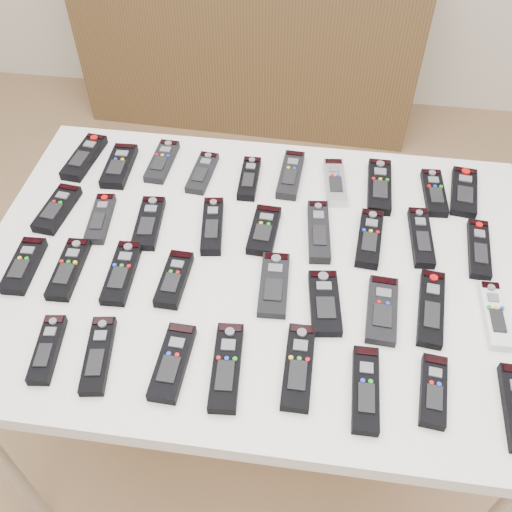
# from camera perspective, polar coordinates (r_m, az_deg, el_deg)

# --- Properties ---
(ground) EXTENTS (4.00, 4.00, 0.00)m
(ground) POSITION_cam_1_polar(r_m,az_deg,el_deg) (1.92, -2.52, -17.47)
(ground) COLOR #9C7E4F
(ground) RESTS_ON ground
(table) EXTENTS (1.25, 0.88, 0.78)m
(table) POSITION_cam_1_polar(r_m,az_deg,el_deg) (1.33, 0.00, -2.26)
(table) COLOR white
(table) RESTS_ON ground
(sideboard) EXTENTS (1.60, 0.44, 0.80)m
(sideboard) POSITION_cam_1_polar(r_m,az_deg,el_deg) (2.91, -0.73, 20.50)
(sideboard) COLOR #523620
(sideboard) RESTS_ON ground
(remote_0) EXTENTS (0.07, 0.18, 0.02)m
(remote_0) POSITION_cam_1_polar(r_m,az_deg,el_deg) (1.60, -16.78, 9.44)
(remote_0) COLOR black
(remote_0) RESTS_ON table
(remote_1) EXTENTS (0.07, 0.16, 0.02)m
(remote_1) POSITION_cam_1_polar(r_m,az_deg,el_deg) (1.55, -13.52, 8.76)
(remote_1) COLOR black
(remote_1) RESTS_ON table
(remote_2) EXTENTS (0.06, 0.16, 0.02)m
(remote_2) POSITION_cam_1_polar(r_m,az_deg,el_deg) (1.55, -9.37, 9.33)
(remote_2) COLOR black
(remote_2) RESTS_ON table
(remote_3) EXTENTS (0.06, 0.16, 0.02)m
(remote_3) POSITION_cam_1_polar(r_m,az_deg,el_deg) (1.50, -5.38, 8.29)
(remote_3) COLOR black
(remote_3) RESTS_ON table
(remote_4) EXTENTS (0.05, 0.15, 0.02)m
(remote_4) POSITION_cam_1_polar(r_m,az_deg,el_deg) (1.47, -0.68, 7.77)
(remote_4) COLOR black
(remote_4) RESTS_ON table
(remote_5) EXTENTS (0.06, 0.17, 0.02)m
(remote_5) POSITION_cam_1_polar(r_m,az_deg,el_deg) (1.48, 3.48, 8.11)
(remote_5) COLOR black
(remote_5) RESTS_ON table
(remote_6) EXTENTS (0.07, 0.17, 0.02)m
(remote_6) POSITION_cam_1_polar(r_m,az_deg,el_deg) (1.47, 7.88, 7.31)
(remote_6) COLOR #B7B7BC
(remote_6) RESTS_ON table
(remote_7) EXTENTS (0.06, 0.19, 0.02)m
(remote_7) POSITION_cam_1_polar(r_m,az_deg,el_deg) (1.48, 12.24, 6.83)
(remote_7) COLOR black
(remote_7) RESTS_ON table
(remote_8) EXTENTS (0.06, 0.16, 0.02)m
(remote_8) POSITION_cam_1_polar(r_m,az_deg,el_deg) (1.50, 17.39, 6.06)
(remote_8) COLOR black
(remote_8) RESTS_ON table
(remote_9) EXTENTS (0.08, 0.18, 0.02)m
(remote_9) POSITION_cam_1_polar(r_m,az_deg,el_deg) (1.53, 20.08, 6.06)
(remote_9) COLOR black
(remote_9) RESTS_ON table
(remote_10) EXTENTS (0.07, 0.16, 0.02)m
(remote_10) POSITION_cam_1_polar(r_m,az_deg,el_deg) (1.47, -19.25, 4.48)
(remote_10) COLOR black
(remote_10) RESTS_ON table
(remote_11) EXTENTS (0.06, 0.16, 0.02)m
(remote_11) POSITION_cam_1_polar(r_m,az_deg,el_deg) (1.41, -15.28, 3.64)
(remote_11) COLOR black
(remote_11) RESTS_ON table
(remote_12) EXTENTS (0.07, 0.17, 0.02)m
(remote_12) POSITION_cam_1_polar(r_m,az_deg,el_deg) (1.38, -10.67, 3.29)
(remote_12) COLOR black
(remote_12) RESTS_ON table
(remote_13) EXTENTS (0.07, 0.18, 0.02)m
(remote_13) POSITION_cam_1_polar(r_m,az_deg,el_deg) (1.35, -4.39, 3.03)
(remote_13) COLOR black
(remote_13) RESTS_ON table
(remote_14) EXTENTS (0.07, 0.15, 0.02)m
(remote_14) POSITION_cam_1_polar(r_m,az_deg,el_deg) (1.33, 0.81, 2.60)
(remote_14) COLOR black
(remote_14) RESTS_ON table
(remote_15) EXTENTS (0.07, 0.19, 0.02)m
(remote_15) POSITION_cam_1_polar(r_m,az_deg,el_deg) (1.34, 6.29, 2.48)
(remote_15) COLOR black
(remote_15) RESTS_ON table
(remote_16) EXTENTS (0.07, 0.18, 0.02)m
(remote_16) POSITION_cam_1_polar(r_m,az_deg,el_deg) (1.34, 11.28, 1.74)
(remote_16) COLOR black
(remote_16) RESTS_ON table
(remote_17) EXTENTS (0.05, 0.18, 0.02)m
(remote_17) POSITION_cam_1_polar(r_m,az_deg,el_deg) (1.37, 16.18, 1.82)
(remote_17) COLOR black
(remote_17) RESTS_ON table
(remote_18) EXTENTS (0.06, 0.18, 0.02)m
(remote_18) POSITION_cam_1_polar(r_m,az_deg,el_deg) (1.39, 21.40, 0.67)
(remote_18) COLOR black
(remote_18) RESTS_ON table
(remote_19) EXTENTS (0.06, 0.15, 0.02)m
(remote_19) POSITION_cam_1_polar(r_m,az_deg,el_deg) (1.36, -22.19, -0.88)
(remote_19) COLOR black
(remote_19) RESTS_ON table
(remote_20) EXTENTS (0.06, 0.17, 0.02)m
(remote_20) POSITION_cam_1_polar(r_m,az_deg,el_deg) (1.32, -18.22, -1.24)
(remote_20) COLOR black
(remote_20) RESTS_ON table
(remote_21) EXTENTS (0.06, 0.17, 0.02)m
(remote_21) POSITION_cam_1_polar(r_m,az_deg,el_deg) (1.28, -13.28, -1.62)
(remote_21) COLOR black
(remote_21) RESTS_ON table
(remote_22) EXTENTS (0.06, 0.15, 0.02)m
(remote_22) POSITION_cam_1_polar(r_m,az_deg,el_deg) (1.25, -8.19, -2.31)
(remote_22) COLOR black
(remote_22) RESTS_ON table
(remote_23) EXTENTS (0.07, 0.17, 0.02)m
(remote_23) POSITION_cam_1_polar(r_m,az_deg,el_deg) (1.23, 1.81, -2.85)
(remote_23) COLOR black
(remote_23) RESTS_ON table
(remote_24) EXTENTS (0.08, 0.17, 0.02)m
(remote_24) POSITION_cam_1_polar(r_m,az_deg,el_deg) (1.20, 6.88, -4.65)
(remote_24) COLOR black
(remote_24) RESTS_ON table
(remote_25) EXTENTS (0.07, 0.17, 0.02)m
(remote_25) POSITION_cam_1_polar(r_m,az_deg,el_deg) (1.21, 12.49, -5.27)
(remote_25) COLOR black
(remote_25) RESTS_ON table
(remote_26) EXTENTS (0.07, 0.20, 0.02)m
(remote_26) POSITION_cam_1_polar(r_m,az_deg,el_deg) (1.24, 17.11, -4.99)
(remote_26) COLOR black
(remote_26) RESTS_ON table
(remote_27) EXTENTS (0.05, 0.17, 0.02)m
(remote_27) POSITION_cam_1_polar(r_m,az_deg,el_deg) (1.27, 22.73, -5.45)
(remote_27) COLOR silver
(remote_27) RESTS_ON table
(remote_28) EXTENTS (0.06, 0.15, 0.02)m
(remote_28) POSITION_cam_1_polar(r_m,az_deg,el_deg) (1.20, -20.13, -8.74)
(remote_28) COLOR black
(remote_28) RESTS_ON table
(remote_29) EXTENTS (0.07, 0.18, 0.02)m
(remote_29) POSITION_cam_1_polar(r_m,az_deg,el_deg) (1.16, -15.49, -9.51)
(remote_29) COLOR black
(remote_29) RESTS_ON table
(remote_30) EXTENTS (0.06, 0.17, 0.02)m
(remote_30) POSITION_cam_1_polar(r_m,az_deg,el_deg) (1.12, -8.34, -10.45)
(remote_30) COLOR black
(remote_30) RESTS_ON table
(remote_31) EXTENTS (0.07, 0.19, 0.02)m
(remote_31) POSITION_cam_1_polar(r_m,az_deg,el_deg) (1.11, -2.97, -11.00)
(remote_31) COLOR black
(remote_31) RESTS_ON table
(remote_32) EXTENTS (0.05, 0.18, 0.02)m
(remote_32) POSITION_cam_1_polar(r_m,az_deg,el_deg) (1.11, 4.26, -10.96)
(remote_32) COLOR black
(remote_32) RESTS_ON table
(remote_33) EXTENTS (0.05, 0.17, 0.02)m
(remote_33) POSITION_cam_1_polar(r_m,az_deg,el_deg) (1.10, 10.90, -12.94)
(remote_33) COLOR black
(remote_33) RESTS_ON table
(remote_34) EXTENTS (0.06, 0.15, 0.02)m
(remote_34) POSITION_cam_1_polar(r_m,az_deg,el_deg) (1.13, 17.32, -12.73)
(remote_34) COLOR black
(remote_34) RESTS_ON table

